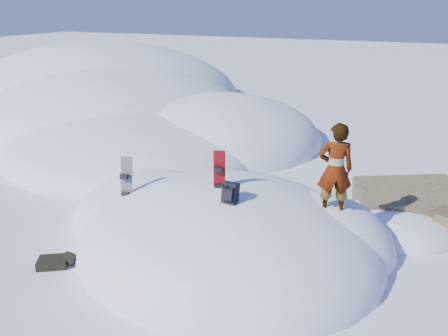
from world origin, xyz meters
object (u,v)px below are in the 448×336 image
at_px(snowboard_dark, 126,187).
at_px(backpack, 230,193).
at_px(snowboard_red, 219,180).
at_px(person, 335,169).

relative_size(snowboard_dark, backpack, 2.85).
xyz_separation_m(snowboard_red, backpack, (0.47, -0.52, -0.01)).
relative_size(snowboard_dark, person, 0.73).
height_order(snowboard_red, snowboard_dark, snowboard_red).
relative_size(snowboard_red, backpack, 2.70).
bearing_deg(backpack, snowboard_dark, -179.09).
bearing_deg(snowboard_dark, snowboard_red, 4.49).
height_order(snowboard_dark, backpack, snowboard_dark).
distance_m(snowboard_dark, person, 4.62).
distance_m(snowboard_red, backpack, 0.70).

